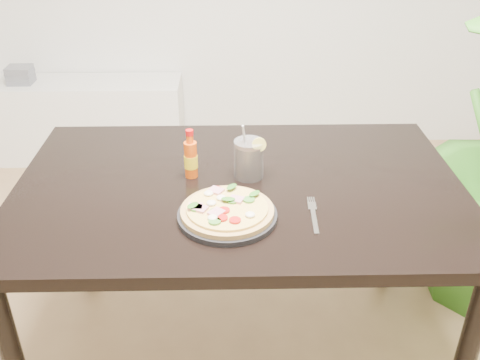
{
  "coord_description": "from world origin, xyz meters",
  "views": [
    {
      "loc": [
        0.2,
        -1.07,
        1.59
      ],
      "look_at": [
        0.23,
        0.26,
        0.83
      ],
      "focal_mm": 40.0,
      "sensor_mm": 36.0,
      "label": 1
    }
  ],
  "objects_px": {
    "pizza": "(226,210)",
    "fork": "(313,214)",
    "dining_table": "(239,206)",
    "cola_cup": "(249,160)",
    "hot_sauce_bottle": "(191,158)",
    "media_console": "(71,120)",
    "plate": "(227,215)"
  },
  "relations": [
    {
      "from": "hot_sauce_bottle",
      "to": "media_console",
      "type": "distance_m",
      "value": 1.95
    },
    {
      "from": "hot_sauce_bottle",
      "to": "fork",
      "type": "relative_size",
      "value": 0.86
    },
    {
      "from": "dining_table",
      "to": "hot_sauce_bottle",
      "type": "height_order",
      "value": "hot_sauce_bottle"
    },
    {
      "from": "fork",
      "to": "media_console",
      "type": "xyz_separation_m",
      "value": [
        -1.24,
        1.87,
        -0.5
      ]
    },
    {
      "from": "plate",
      "to": "fork",
      "type": "distance_m",
      "value": 0.24
    },
    {
      "from": "dining_table",
      "to": "plate",
      "type": "relative_size",
      "value": 4.99
    },
    {
      "from": "pizza",
      "to": "cola_cup",
      "type": "height_order",
      "value": "cola_cup"
    },
    {
      "from": "plate",
      "to": "cola_cup",
      "type": "bearing_deg",
      "value": 74.06
    },
    {
      "from": "hot_sauce_bottle",
      "to": "media_console",
      "type": "xyz_separation_m",
      "value": [
        -0.88,
        1.64,
        -0.56
      ]
    },
    {
      "from": "plate",
      "to": "media_console",
      "type": "height_order",
      "value": "plate"
    },
    {
      "from": "plate",
      "to": "fork",
      "type": "xyz_separation_m",
      "value": [
        0.24,
        0.01,
        -0.01
      ]
    },
    {
      "from": "cola_cup",
      "to": "pizza",
      "type": "bearing_deg",
      "value": -106.49
    },
    {
      "from": "dining_table",
      "to": "fork",
      "type": "xyz_separation_m",
      "value": [
        0.21,
        -0.18,
        0.09
      ]
    },
    {
      "from": "hot_sauce_bottle",
      "to": "cola_cup",
      "type": "distance_m",
      "value": 0.18
    },
    {
      "from": "plate",
      "to": "pizza",
      "type": "distance_m",
      "value": 0.02
    },
    {
      "from": "media_console",
      "to": "dining_table",
      "type": "bearing_deg",
      "value": -58.64
    },
    {
      "from": "dining_table",
      "to": "pizza",
      "type": "xyz_separation_m",
      "value": [
        -0.04,
        -0.19,
        0.11
      ]
    },
    {
      "from": "plate",
      "to": "hot_sauce_bottle",
      "type": "height_order",
      "value": "hot_sauce_bottle"
    },
    {
      "from": "pizza",
      "to": "hot_sauce_bottle",
      "type": "height_order",
      "value": "hot_sauce_bottle"
    },
    {
      "from": "plate",
      "to": "media_console",
      "type": "xyz_separation_m",
      "value": [
        -0.99,
        1.89,
        -0.51
      ]
    },
    {
      "from": "pizza",
      "to": "fork",
      "type": "bearing_deg",
      "value": 2.69
    },
    {
      "from": "pizza",
      "to": "dining_table",
      "type": "bearing_deg",
      "value": 78.45
    },
    {
      "from": "dining_table",
      "to": "plate",
      "type": "distance_m",
      "value": 0.22
    },
    {
      "from": "hot_sauce_bottle",
      "to": "dining_table",
      "type": "bearing_deg",
      "value": -17.9
    },
    {
      "from": "dining_table",
      "to": "cola_cup",
      "type": "bearing_deg",
      "value": 55.69
    },
    {
      "from": "hot_sauce_bottle",
      "to": "media_console",
      "type": "height_order",
      "value": "hot_sauce_bottle"
    },
    {
      "from": "pizza",
      "to": "hot_sauce_bottle",
      "type": "xyz_separation_m",
      "value": [
        -0.11,
        0.24,
        0.04
      ]
    },
    {
      "from": "plate",
      "to": "hot_sauce_bottle",
      "type": "distance_m",
      "value": 0.27
    },
    {
      "from": "fork",
      "to": "plate",
      "type": "bearing_deg",
      "value": -174.45
    },
    {
      "from": "pizza",
      "to": "fork",
      "type": "xyz_separation_m",
      "value": [
        0.25,
        0.01,
        -0.02
      ]
    },
    {
      "from": "cola_cup",
      "to": "plate",
      "type": "bearing_deg",
      "value": -105.94
    },
    {
      "from": "fork",
      "to": "media_console",
      "type": "relative_size",
      "value": 0.13
    }
  ]
}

